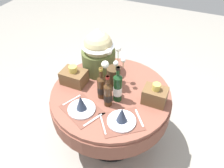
# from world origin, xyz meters

# --- Properties ---
(ground) EXTENTS (8.00, 8.00, 0.00)m
(ground) POSITION_xyz_m (0.00, 0.00, 0.00)
(ground) COLOR #9E998E
(dining_table) EXTENTS (1.16, 1.16, 0.72)m
(dining_table) POSITION_xyz_m (0.00, 0.00, 0.58)
(dining_table) COLOR brown
(dining_table) RESTS_ON ground
(place_setting_left) EXTENTS (0.42, 0.38, 0.16)m
(place_setting_left) POSITION_xyz_m (-0.14, -0.31, 0.77)
(place_setting_left) COLOR brown
(place_setting_left) RESTS_ON dining_table
(place_setting_right) EXTENTS (0.43, 0.41, 0.16)m
(place_setting_right) POSITION_xyz_m (0.22, -0.29, 0.77)
(place_setting_right) COLOR brown
(place_setting_right) RESTS_ON dining_table
(flower_vase) EXTENTS (0.21, 0.28, 0.39)m
(flower_vase) POSITION_xyz_m (-0.01, 0.09, 0.87)
(flower_vase) COLOR #47331E
(flower_vase) RESTS_ON dining_table
(wine_bottle_left) EXTENTS (0.08, 0.08, 0.33)m
(wine_bottle_left) POSITION_xyz_m (-0.05, -0.08, 0.84)
(wine_bottle_left) COLOR #422814
(wine_bottle_left) RESTS_ON dining_table
(wine_bottle_centre) EXTENTS (0.07, 0.07, 0.32)m
(wine_bottle_centre) POSITION_xyz_m (0.04, -0.15, 0.84)
(wine_bottle_centre) COLOR #422814
(wine_bottle_centre) RESTS_ON dining_table
(wine_bottle_right) EXTENTS (0.08, 0.08, 0.36)m
(wine_bottle_right) POSITION_xyz_m (0.09, -0.06, 0.87)
(wine_bottle_right) COLOR #143819
(wine_bottle_right) RESTS_ON dining_table
(gift_tub_back_left) EXTENTS (0.34, 0.34, 0.49)m
(gift_tub_back_left) POSITION_xyz_m (-0.25, 0.26, 0.98)
(gift_tub_back_left) COLOR #566033
(gift_tub_back_left) RESTS_ON dining_table
(woven_basket_side_left) EXTENTS (0.24, 0.17, 0.20)m
(woven_basket_side_left) POSITION_xyz_m (-0.38, -0.01, 0.80)
(woven_basket_side_left) COLOR brown
(woven_basket_side_left) RESTS_ON dining_table
(woven_basket_side_right) EXTENTS (0.21, 0.15, 0.21)m
(woven_basket_side_right) POSITION_xyz_m (0.41, 0.04, 0.80)
(woven_basket_side_right) COLOR brown
(woven_basket_side_right) RESTS_ON dining_table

